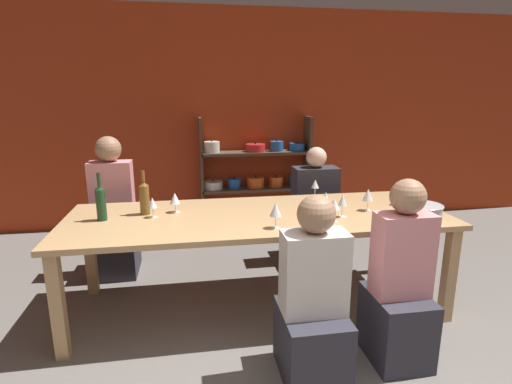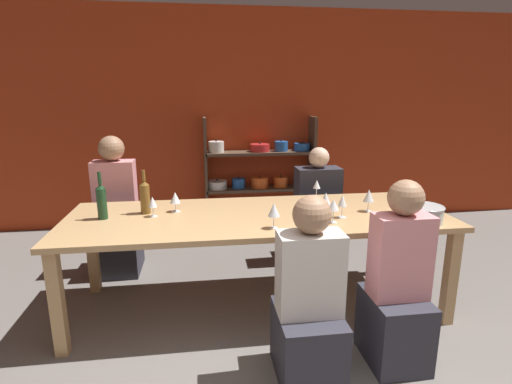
% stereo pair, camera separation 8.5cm
% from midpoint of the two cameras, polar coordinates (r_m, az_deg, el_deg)
% --- Properties ---
extents(wall_back_red, '(8.80, 0.06, 2.70)m').
position_cam_midpoint_polar(wall_back_red, '(5.17, -3.17, 10.28)').
color(wall_back_red, '#B23819').
rests_on(wall_back_red, ground_plane).
extents(shelf_unit, '(1.40, 0.30, 1.39)m').
position_cam_midpoint_polar(shelf_unit, '(5.13, 1.16, 1.11)').
color(shelf_unit, '#4C3828').
rests_on(shelf_unit, ground_plane).
extents(dining_table, '(2.88, 1.04, 0.78)m').
position_cam_midpoint_polar(dining_table, '(3.09, 1.05, -4.46)').
color(dining_table, tan).
rests_on(dining_table, ground_plane).
extents(mixing_bowl, '(0.29, 0.29, 0.12)m').
position_cam_midpoint_polar(mixing_bowl, '(3.13, 23.48, -2.77)').
color(mixing_bowl, '#B7BABC').
rests_on(mixing_bowl, dining_table).
extents(wine_bottle_green, '(0.07, 0.07, 0.34)m').
position_cam_midpoint_polar(wine_bottle_green, '(3.15, -14.85, -0.61)').
color(wine_bottle_green, brown).
rests_on(wine_bottle_green, dining_table).
extents(wine_bottle_dark, '(0.07, 0.07, 0.35)m').
position_cam_midpoint_polar(wine_bottle_dark, '(3.11, -20.47, -1.18)').
color(wine_bottle_dark, '#19381E').
rests_on(wine_bottle_dark, dining_table).
extents(wine_glass_red_a, '(0.08, 0.08, 0.16)m').
position_cam_midpoint_polar(wine_glass_red_a, '(3.15, -10.72, -0.90)').
color(wine_glass_red_a, white).
rests_on(wine_glass_red_a, dining_table).
extents(wine_glass_empty_a, '(0.07, 0.07, 0.18)m').
position_cam_midpoint_polar(wine_glass_empty_a, '(3.02, 13.03, -1.28)').
color(wine_glass_empty_a, white).
rests_on(wine_glass_empty_a, dining_table).
extents(wine_glass_white_a, '(0.08, 0.08, 0.18)m').
position_cam_midpoint_polar(wine_glass_white_a, '(3.24, 16.53, -0.57)').
color(wine_glass_white_a, white).
rests_on(wine_glass_white_a, dining_table).
extents(wine_glass_white_b, '(0.07, 0.07, 0.15)m').
position_cam_midpoint_polar(wine_glass_white_b, '(3.06, -13.80, -1.49)').
color(wine_glass_white_b, white).
rests_on(wine_glass_white_b, dining_table).
extents(wine_glass_red_b, '(0.07, 0.07, 0.16)m').
position_cam_midpoint_polar(wine_glass_red_b, '(3.57, 9.34, 1.02)').
color(wine_glass_red_b, white).
rests_on(wine_glass_red_b, dining_table).
extents(wine_glass_empty_b, '(0.08, 0.08, 0.17)m').
position_cam_midpoint_polar(wine_glass_empty_b, '(2.89, 11.84, -1.88)').
color(wine_glass_empty_b, white).
rests_on(wine_glass_empty_b, dining_table).
extents(wine_glass_white_c, '(0.08, 0.08, 0.18)m').
position_cam_midpoint_polar(wine_glass_white_c, '(2.72, 3.47, -2.62)').
color(wine_glass_white_c, white).
rests_on(wine_glass_white_c, dining_table).
extents(wine_glass_red_c, '(0.07, 0.07, 0.15)m').
position_cam_midpoint_polar(wine_glass_red_c, '(3.48, 20.55, -0.27)').
color(wine_glass_red_c, white).
rests_on(wine_glass_red_c, dining_table).
extents(wine_glass_red_d, '(0.08, 0.08, 0.16)m').
position_cam_midpoint_polar(wine_glass_red_d, '(3.11, 10.70, -1.03)').
color(wine_glass_red_d, white).
rests_on(wine_glass_red_d, dining_table).
extents(cell_phone, '(0.07, 0.15, 0.01)m').
position_cam_midpoint_polar(cell_phone, '(2.79, 10.56, -5.07)').
color(cell_phone, black).
rests_on(cell_phone, dining_table).
extents(person_near_a, '(0.37, 0.47, 1.13)m').
position_cam_midpoint_polar(person_near_a, '(2.48, 8.53, -16.62)').
color(person_near_a, '#2D2D38').
rests_on(person_near_a, ground_plane).
extents(person_far_a, '(0.44, 0.55, 1.17)m').
position_cam_midpoint_polar(person_far_a, '(4.11, 9.23, -4.06)').
color(person_far_a, '#2D2D38').
rests_on(person_far_a, ground_plane).
extents(person_near_b, '(0.34, 0.43, 1.19)m').
position_cam_midpoint_polar(person_near_b, '(2.72, 20.33, -13.75)').
color(person_near_b, '#2D2D38').
rests_on(person_near_b, ground_plane).
extents(person_far_b, '(0.38, 0.47, 1.31)m').
position_cam_midpoint_polar(person_far_b, '(3.99, -18.57, -4.06)').
color(person_far_b, '#2D2D38').
rests_on(person_far_b, ground_plane).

